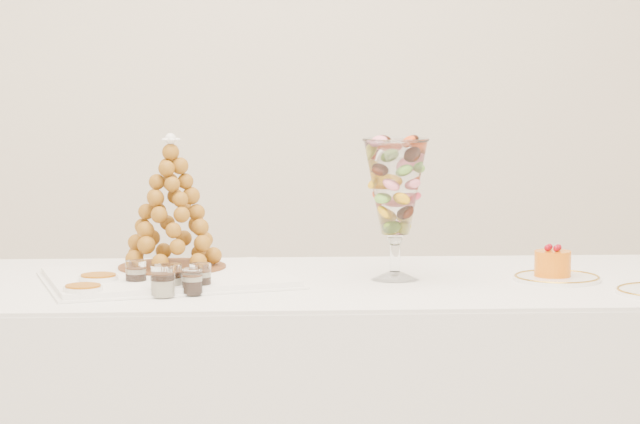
{
  "coord_description": "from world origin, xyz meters",
  "views": [
    {
      "loc": [
        -0.09,
        -2.64,
        1.25
      ],
      "look_at": [
        0.12,
        0.22,
        0.93
      ],
      "focal_mm": 70.0,
      "sensor_mm": 36.0,
      "label": 1
    }
  ],
  "objects": [
    {
      "name": "lace_tray",
      "position": [
        -0.24,
        0.37,
        0.76
      ],
      "size": [
        0.65,
        0.55,
        0.02
      ],
      "primitive_type": "cube",
      "rotation": [
        0.0,
        0.0,
        0.25
      ],
      "color": "white",
      "rests_on": "buffet_table"
    },
    {
      "name": "macaron_vase",
      "position": [
        0.32,
        0.37,
        0.97
      ],
      "size": [
        0.16,
        0.16,
        0.34
      ],
      "color": "white",
      "rests_on": "buffet_table"
    },
    {
      "name": "cake_plate",
      "position": [
        0.71,
        0.32,
        0.75
      ],
      "size": [
        0.21,
        0.21,
        0.01
      ],
      "primitive_type": "cylinder",
      "color": "white",
      "rests_on": "buffet_table"
    },
    {
      "name": "verrine_a",
      "position": [
        -0.31,
        0.28,
        0.78
      ],
      "size": [
        0.06,
        0.06,
        0.07
      ],
      "primitive_type": "cylinder",
      "rotation": [
        0.0,
        0.0,
        -0.25
      ],
      "color": "white",
      "rests_on": "buffet_table"
    },
    {
      "name": "verrine_b",
      "position": [
        -0.22,
        0.21,
        0.78
      ],
      "size": [
        0.06,
        0.06,
        0.07
      ],
      "primitive_type": "cylinder",
      "rotation": [
        0.0,
        0.0,
        -0.21
      ],
      "color": "white",
      "rests_on": "buffet_table"
    },
    {
      "name": "verrine_c",
      "position": [
        -0.15,
        0.22,
        0.78
      ],
      "size": [
        0.06,
        0.06,
        0.07
      ],
      "primitive_type": "cylinder",
      "rotation": [
        0.0,
        0.0,
        -0.14
      ],
      "color": "white",
      "rests_on": "buffet_table"
    },
    {
      "name": "verrine_d",
      "position": [
        -0.24,
        0.16,
        0.79
      ],
      "size": [
        0.06,
        0.06,
        0.07
      ],
      "primitive_type": "cylinder",
      "rotation": [
        0.0,
        0.0,
        -0.18
      ],
      "color": "white",
      "rests_on": "buffet_table"
    },
    {
      "name": "verrine_e",
      "position": [
        -0.17,
        0.18,
        0.78
      ],
      "size": [
        0.05,
        0.05,
        0.06
      ],
      "primitive_type": "cylinder",
      "rotation": [
        0.0,
        0.0,
        0.06
      ],
      "color": "white",
      "rests_on": "buffet_table"
    },
    {
      "name": "ramekin_back",
      "position": [
        -0.4,
        0.29,
        0.76
      ],
      "size": [
        0.09,
        0.09,
        0.03
      ],
      "primitive_type": "cylinder",
      "color": "white",
      "rests_on": "buffet_table"
    },
    {
      "name": "ramekin_front",
      "position": [
        -0.42,
        0.15,
        0.76
      ],
      "size": [
        0.09,
        0.09,
        0.03
      ],
      "primitive_type": "cylinder",
      "color": "white",
      "rests_on": "buffet_table"
    },
    {
      "name": "croquembouche",
      "position": [
        -0.23,
        0.47,
        0.93
      ],
      "size": [
        0.29,
        0.29,
        0.34
      ],
      "rotation": [
        0.0,
        0.0,
        -0.35
      ],
      "color": "brown",
      "rests_on": "lace_tray"
    },
    {
      "name": "mousse_cake",
      "position": [
        0.7,
        0.33,
        0.79
      ],
      "size": [
        0.09,
        0.09,
        0.08
      ],
      "color": "orange",
      "rests_on": "cake_plate"
    }
  ]
}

